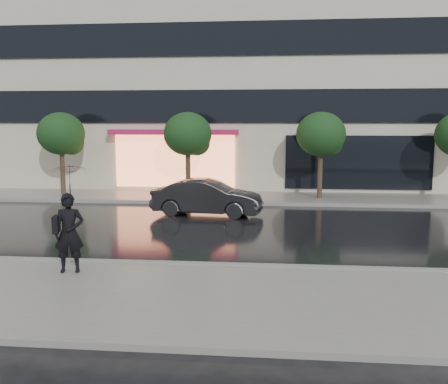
# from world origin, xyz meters

# --- Properties ---
(ground) EXTENTS (120.00, 120.00, 0.00)m
(ground) POSITION_xyz_m (0.00, 0.00, 0.00)
(ground) COLOR black
(ground) RESTS_ON ground
(sidewalk_near) EXTENTS (60.00, 4.50, 0.12)m
(sidewalk_near) POSITION_xyz_m (0.00, -3.25, 0.06)
(sidewalk_near) COLOR slate
(sidewalk_near) RESTS_ON ground
(sidewalk_far) EXTENTS (60.00, 3.50, 0.12)m
(sidewalk_far) POSITION_xyz_m (0.00, 10.25, 0.06)
(sidewalk_far) COLOR slate
(sidewalk_far) RESTS_ON ground
(curb_near) EXTENTS (60.00, 0.25, 0.14)m
(curb_near) POSITION_xyz_m (0.00, -1.00, 0.07)
(curb_near) COLOR gray
(curb_near) RESTS_ON ground
(curb_far) EXTENTS (60.00, 0.25, 0.14)m
(curb_far) POSITION_xyz_m (0.00, 8.50, 0.07)
(curb_far) COLOR gray
(curb_far) RESTS_ON ground
(office_building) EXTENTS (30.00, 12.76, 18.00)m
(office_building) POSITION_xyz_m (-0.00, 17.97, 9.00)
(office_building) COLOR beige
(office_building) RESTS_ON ground
(tree_far_west) EXTENTS (2.20, 2.20, 3.99)m
(tree_far_west) POSITION_xyz_m (-8.94, 10.03, 2.92)
(tree_far_west) COLOR #33261C
(tree_far_west) RESTS_ON ground
(tree_mid_west) EXTENTS (2.20, 2.20, 3.99)m
(tree_mid_west) POSITION_xyz_m (-2.94, 10.03, 2.92)
(tree_mid_west) COLOR #33261C
(tree_mid_west) RESTS_ON ground
(tree_mid_east) EXTENTS (2.20, 2.20, 3.99)m
(tree_mid_east) POSITION_xyz_m (3.06, 10.03, 2.92)
(tree_mid_east) COLOR #33261C
(tree_mid_east) RESTS_ON ground
(parked_car) EXTENTS (4.28, 1.92, 1.37)m
(parked_car) POSITION_xyz_m (-1.59, 6.00, 0.68)
(parked_car) COLOR black
(parked_car) RESTS_ON ground
(pedestrian_with_umbrella) EXTENTS (1.09, 1.10, 2.47)m
(pedestrian_with_umbrella) POSITION_xyz_m (-3.68, -1.92, 1.69)
(pedestrian_with_umbrella) COLOR black
(pedestrian_with_umbrella) RESTS_ON sidewalk_near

